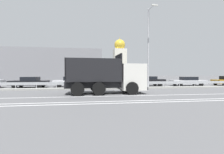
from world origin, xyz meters
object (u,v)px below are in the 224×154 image
(street_lamp_1, at_px, (149,45))
(parked_car_5, at_px, (148,81))
(parked_car_2, at_px, (30,82))
(median_road_sign, at_px, (132,77))
(church_tower, at_px, (120,60))
(parked_car_3, at_px, (70,82))
(parked_car_6, at_px, (188,81))
(dump_truck, at_px, (115,79))
(parked_car_4, at_px, (109,81))

(street_lamp_1, relative_size, parked_car_5, 1.99)
(parked_car_2, xyz_separation_m, parked_car_5, (15.41, 0.36, 0.02))
(street_lamp_1, height_order, parked_car_5, street_lamp_1)
(median_road_sign, bearing_deg, church_tower, 80.91)
(street_lamp_1, xyz_separation_m, church_tower, (3.14, 32.09, 0.84))
(median_road_sign, relative_size, parked_car_2, 0.54)
(street_lamp_1, distance_m, parked_car_3, 11.04)
(parked_car_2, distance_m, parked_car_6, 21.21)
(dump_truck, height_order, parked_car_5, dump_truck)
(median_road_sign, height_order, parked_car_6, median_road_sign)
(dump_truck, distance_m, parked_car_4, 8.10)
(parked_car_5, bearing_deg, street_lamp_1, 160.45)
(median_road_sign, xyz_separation_m, street_lamp_1, (1.97, -0.15, 3.69))
(street_lamp_1, relative_size, church_tower, 0.71)
(dump_truck, xyz_separation_m, parked_car_6, (11.88, 7.95, -0.62))
(parked_car_4, distance_m, parked_car_5, 5.58)
(median_road_sign, bearing_deg, parked_car_3, 149.47)
(median_road_sign, relative_size, parked_car_6, 0.50)
(dump_truck, height_order, parked_car_2, dump_truck)
(dump_truck, bearing_deg, parked_car_3, -153.93)
(parked_car_4, relative_size, parked_car_5, 0.85)
(parked_car_3, xyz_separation_m, parked_car_4, (5.06, -0.50, 0.07))
(median_road_sign, bearing_deg, parked_car_6, 21.39)
(dump_truck, relative_size, street_lamp_1, 0.75)
(median_road_sign, relative_size, church_tower, 0.19)
(median_road_sign, bearing_deg, dump_truck, -121.38)
(parked_car_6, bearing_deg, dump_truck, 128.42)
(median_road_sign, relative_size, parked_car_4, 0.63)
(parked_car_3, bearing_deg, parked_car_5, -94.32)
(parked_car_3, bearing_deg, parked_car_4, -98.93)
(dump_truck, distance_m, median_road_sign, 5.08)
(median_road_sign, distance_m, parked_car_2, 12.54)
(parked_car_3, bearing_deg, dump_truck, -155.33)
(dump_truck, xyz_separation_m, church_tower, (7.75, 36.27, 4.57))
(dump_truck, bearing_deg, church_tower, 166.08)
(parked_car_6, bearing_deg, church_tower, 12.92)
(parked_car_6, xyz_separation_m, church_tower, (-4.13, 28.32, 5.19))
(parked_car_2, xyz_separation_m, parked_car_3, (4.78, 0.56, -0.00))
(dump_truck, height_order, median_road_sign, dump_truck)
(parked_car_6, distance_m, church_tower, 29.08)
(parked_car_4, relative_size, church_tower, 0.30)
(street_lamp_1, relative_size, parked_car_4, 2.34)
(parked_car_2, bearing_deg, parked_car_3, -78.59)
(median_road_sign, xyz_separation_m, parked_car_5, (3.44, 4.04, -0.61))
(parked_car_4, bearing_deg, street_lamp_1, 44.79)
(parked_car_6, bearing_deg, parked_car_3, 92.46)
(church_tower, bearing_deg, median_road_sign, -99.09)
(dump_truck, distance_m, parked_car_6, 14.31)
(dump_truck, xyz_separation_m, parked_car_5, (6.09, 8.38, -0.58))
(median_road_sign, relative_size, street_lamp_1, 0.27)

